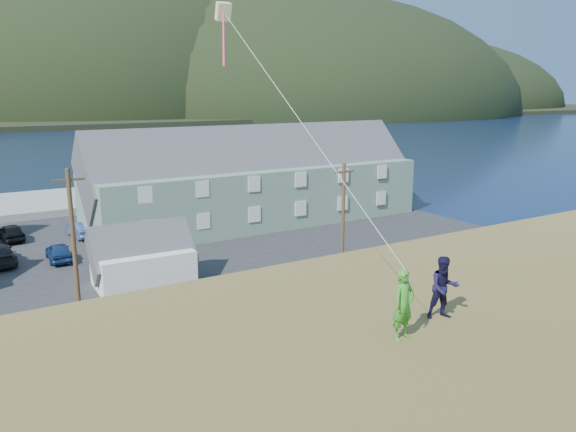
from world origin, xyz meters
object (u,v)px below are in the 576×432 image
object	(u,v)px
shed_white	(142,258)
kite_flyer_green	(403,304)
lodge	(258,178)
kite_flyer_navy	(444,288)

from	to	relation	value
shed_white	kite_flyer_green	bearing A→B (deg)	-91.53
lodge	kite_flyer_green	bearing A→B (deg)	-114.29
shed_white	lodge	bearing A→B (deg)	40.49
lodge	shed_white	world-z (taller)	lodge
lodge	shed_white	xyz separation A→B (m)	(-15.78, -12.59, -2.49)
kite_flyer_navy	kite_flyer_green	bearing A→B (deg)	-144.11
lodge	kite_flyer_navy	size ratio (longest dim) A/B	20.00
shed_white	kite_flyer_navy	bearing A→B (deg)	-87.69
shed_white	kite_flyer_navy	distance (m)	27.13
lodge	kite_flyer_green	world-z (taller)	lodge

